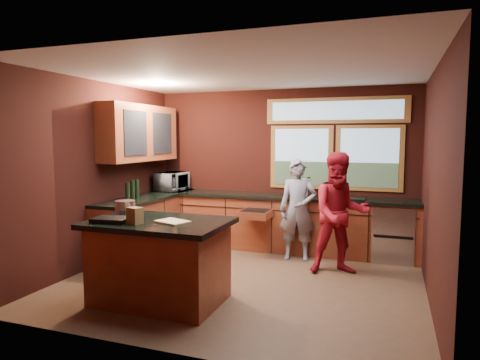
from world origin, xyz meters
The scene contains 14 objects.
floor centered at (0.00, 0.00, 0.00)m, with size 4.50×4.50×0.00m, color brown.
room_shell centered at (-0.60, 0.32, 1.80)m, with size 4.52×4.02×2.71m.
back_counter centered at (0.20, 1.70, 0.46)m, with size 4.50×0.64×0.93m.
left_counter centered at (-1.95, 0.85, 0.47)m, with size 0.64×2.30×0.93m.
island centered at (-0.66, -0.99, 0.48)m, with size 1.55×1.05×0.95m.
person_grey centered at (0.46, 1.25, 0.78)m, with size 0.57×0.37×1.55m, color slate.
person_red centered at (1.15, 0.77, 0.84)m, with size 0.82×0.64×1.68m, color #A4131E.
microwave centered at (-1.92, 1.62, 1.09)m, with size 0.60×0.40×0.33m, color #999999.
potted_plant centered at (0.45, 1.75, 1.09)m, with size 0.29×0.25×0.33m, color #999999.
paper_towel centered at (0.46, 1.70, 1.07)m, with size 0.12×0.12×0.28m, color silver.
cutting_board centered at (-0.46, -1.04, 0.95)m, with size 0.35×0.25×0.02m, color tan.
stock_pot centered at (-1.21, -0.84, 1.03)m, with size 0.24×0.24×0.18m, color silver.
paper_bag centered at (-0.81, -1.24, 1.03)m, with size 0.15×0.12×0.18m, color brown.
black_tray centered at (-1.11, -1.24, 0.97)m, with size 0.40×0.28×0.05m, color black.
Camera 1 is at (1.80, -5.16, 1.88)m, focal length 32.00 mm.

